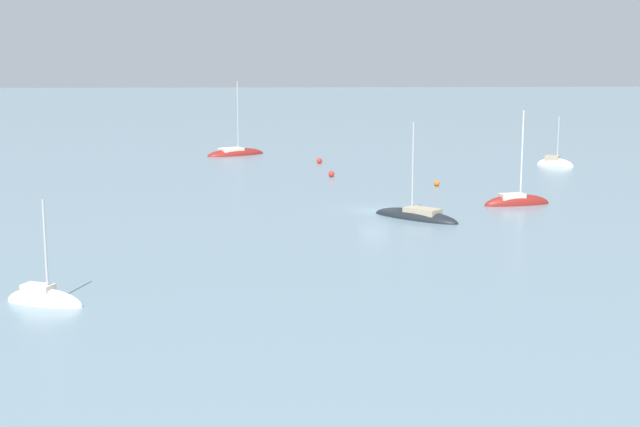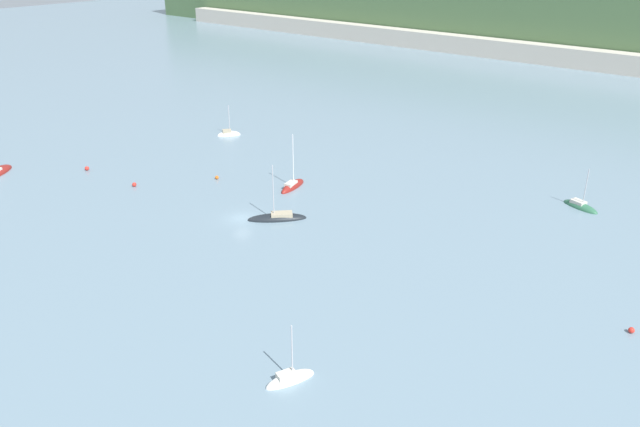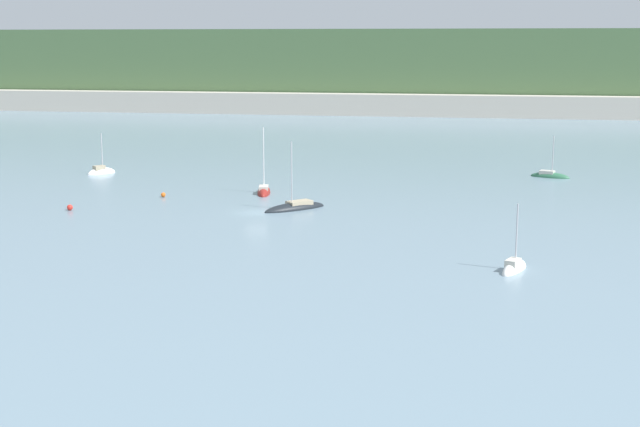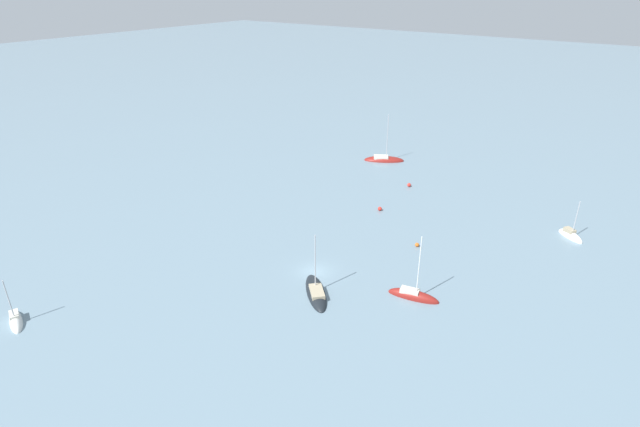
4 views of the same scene
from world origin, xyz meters
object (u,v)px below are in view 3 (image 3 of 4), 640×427
Objects in this scene: sailboat_4 at (550,177)px; mooring_buoy_1 at (163,195)px; sailboat_2 at (295,209)px; sailboat_3 at (514,270)px; sailboat_5 at (101,173)px; sailboat_0 at (264,193)px; mooring_buoy_4 at (70,207)px.

sailboat_4 is 11.25× the size of mooring_buoy_1.
mooring_buoy_1 is at bearing -61.21° from sailboat_2.
sailboat_3 is 77.88m from sailboat_5.
sailboat_0 is at bearing -103.97° from sailboat_2.
sailboat_4 is at bearing 28.01° from mooring_buoy_1.
sailboat_0 reaches higher than sailboat_2.
sailboat_3 is at bearing 89.30° from sailboat_2.
sailboat_4 is 57.72m from mooring_buoy_1.
sailboat_2 is 1.31× the size of sailboat_3.
sailboat_3 is 0.99× the size of sailboat_4.
sailboat_2 is 27.22m from mooring_buoy_4.
sailboat_2 is 14.64× the size of mooring_buoy_1.
sailboat_5 is 30.28m from mooring_buoy_4.
sailboat_0 is at bearing 63.10° from sailboat_3.
sailboat_2 is 19.47m from mooring_buoy_1.
sailboat_3 is at bearing -78.06° from sailboat_4.
sailboat_2 is (6.55, -10.51, -0.01)m from sailboat_0.
sailboat_5 is at bearing -79.08° from sailboat_2.
sailboat_4 is (38.73, 21.73, -0.00)m from sailboat_0.
sailboat_5 is (-35.55, 23.23, 0.03)m from sailboat_2.
sailboat_3 is at bearing -20.57° from mooring_buoy_4.
sailboat_5 is (-60.97, 48.46, 0.02)m from sailboat_3.
sailboat_4 is at bearing 14.57° from sailboat_3.
sailboat_5 reaches higher than sailboat_4.
mooring_buoy_1 is (-44.20, 30.36, 0.22)m from sailboat_3.
sailboat_4 is at bearing -46.98° from sailboat_5.
mooring_buoy_4 is (-26.61, -5.71, 0.28)m from sailboat_2.
mooring_buoy_4 is at bearing -33.82° from sailboat_2.
sailboat_2 is at bearing 66.49° from sailboat_3.
sailboat_2 is at bearing -87.72° from sailboat_5.
sailboat_4 is at bearing 32.84° from mooring_buoy_4.
mooring_buoy_4 is at bearing -125.86° from mooring_buoy_1.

